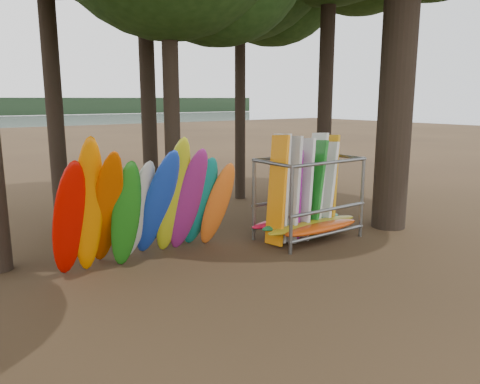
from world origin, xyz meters
TOP-DOWN VIEW (x-y plane):
  - ground at (0.00, 0.00)m, footprint 120.00×120.00m
  - kayak_row at (-2.70, 1.55)m, footprint 4.37×2.02m
  - storage_rack at (1.66, 0.86)m, footprint 3.17×1.61m

SIDE VIEW (x-z plane):
  - ground at x=0.00m, z-range 0.00..0.00m
  - storage_rack at x=1.66m, z-range -0.39..2.51m
  - kayak_row at x=-2.70m, z-range -0.26..2.93m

